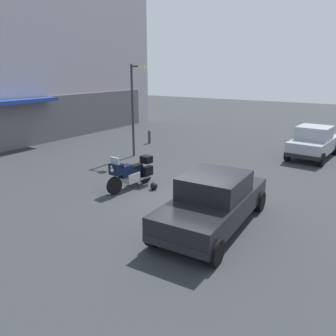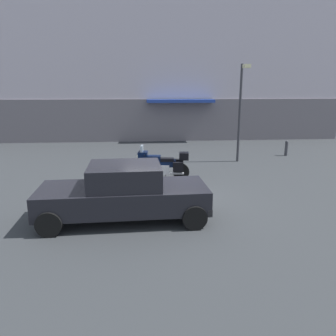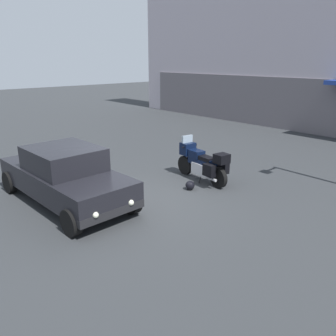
% 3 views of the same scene
% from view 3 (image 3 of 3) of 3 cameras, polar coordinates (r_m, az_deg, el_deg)
% --- Properties ---
extents(ground_plane, '(80.00, 80.00, 0.00)m').
position_cam_3_polar(ground_plane, '(9.64, -5.53, -5.44)').
color(ground_plane, '#2D3033').
extents(motorcycle, '(2.26, 0.85, 1.36)m').
position_cam_3_polar(motorcycle, '(10.99, 5.66, 0.92)').
color(motorcycle, black).
rests_on(motorcycle, ground).
extents(helmet, '(0.28, 0.28, 0.28)m').
position_cam_3_polar(helmet, '(10.37, 3.66, -2.87)').
color(helmet, black).
rests_on(helmet, ground).
extents(car_sedan_far, '(4.62, 2.04, 1.56)m').
position_cam_3_polar(car_sedan_far, '(9.64, -16.70, -1.16)').
color(car_sedan_far, black).
rests_on(car_sedan_far, ground).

